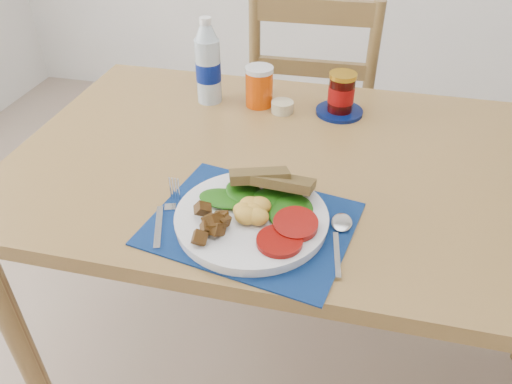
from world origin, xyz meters
The scene contains 10 objects.
table centered at (0.00, 0.20, 0.67)m, with size 1.40×0.90×0.75m.
chair_far centered at (-0.04, 0.87, 0.60)m, with size 0.46×0.44×1.20m.
placemat centered at (-0.04, -0.07, 0.75)m, with size 0.40×0.32×0.00m, color black.
breakfast_plate centered at (-0.05, -0.08, 0.78)m, with size 0.31×0.31×0.08m.
fork centered at (-0.22, -0.09, 0.76)m, with size 0.06×0.19×0.00m.
spoon centered at (0.14, -0.06, 0.76)m, with size 0.04×0.19×0.01m.
water_bottle centered at (-0.30, 0.46, 0.86)m, with size 0.07×0.07×0.25m.
juice_glass centered at (-0.15, 0.46, 0.80)m, with size 0.08×0.08×0.11m, color #D04105.
ramekin centered at (-0.07, 0.43, 0.77)m, with size 0.06×0.06×0.03m, color #BFB48C.
jam_on_saucer centered at (0.09, 0.46, 0.80)m, with size 0.13×0.13×0.12m.
Camera 1 is at (0.15, -0.84, 1.42)m, focal length 35.00 mm.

